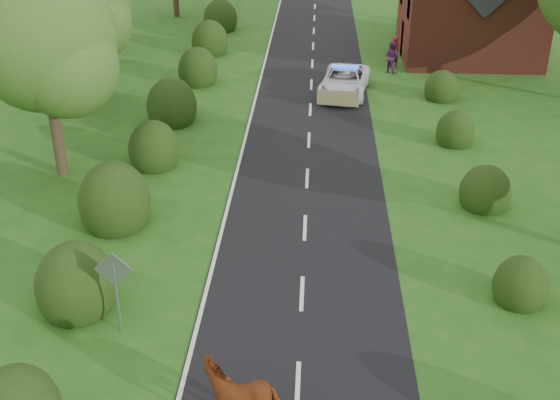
# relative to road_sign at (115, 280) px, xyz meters

# --- Properties ---
(ground) EXTENTS (120.00, 120.00, 0.00)m
(ground) POSITION_rel_road_sign_xyz_m (5.00, -2.00, -1.65)
(ground) COLOR #225318
(road) EXTENTS (6.00, 70.00, 0.02)m
(road) POSITION_rel_road_sign_xyz_m (5.00, 13.00, -1.64)
(road) COLOR black
(road) RESTS_ON ground
(road_markings) EXTENTS (4.96, 70.00, 0.01)m
(road_markings) POSITION_rel_road_sign_xyz_m (3.40, 10.93, -1.63)
(road_markings) COLOR white
(road_markings) RESTS_ON road
(hedgerow_left) EXTENTS (2.75, 50.41, 3.00)m
(hedgerow_left) POSITION_rel_road_sign_xyz_m (-1.51, 9.69, -0.91)
(hedgerow_left) COLOR black
(hedgerow_left) RESTS_ON ground
(hedgerow_right) EXTENTS (2.10, 45.78, 2.10)m
(hedgerow_right) POSITION_rel_road_sign_xyz_m (11.60, 9.21, -1.10)
(hedgerow_right) COLOR black
(hedgerow_right) RESTS_ON ground
(tree_left_a) EXTENTS (5.74, 5.60, 8.38)m
(tree_left_a) POSITION_rel_road_sign_xyz_m (-4.75, 9.86, 3.69)
(tree_left_a) COLOR #332316
(tree_left_a) RESTS_ON ground
(tree_left_b) EXTENTS (5.74, 5.60, 8.07)m
(tree_left_b) POSITION_rel_road_sign_xyz_m (-6.25, 17.86, 3.39)
(tree_left_b) COLOR #332316
(tree_left_b) RESTS_ON ground
(road_sign) EXTENTS (1.06, 0.08, 2.53)m
(road_sign) POSITION_rel_road_sign_xyz_m (0.00, 0.00, 0.00)
(road_sign) COLOR gray
(road_sign) RESTS_ON ground
(cow) EXTENTS (2.30, 1.35, 1.57)m
(cow) POSITION_rel_road_sign_xyz_m (3.79, -3.31, -0.87)
(cow) COLOR maroon
(cow) RESTS_ON ground
(police_van) EXTENTS (3.10, 5.42, 1.56)m
(police_van) POSITION_rel_road_sign_xyz_m (6.76, 20.53, -0.95)
(police_van) COLOR silver
(police_van) RESTS_ON ground
(pedestrian_red) EXTENTS (0.79, 0.65, 1.86)m
(pedestrian_red) POSITION_rel_road_sign_xyz_m (9.80, 25.60, -0.72)
(pedestrian_red) COLOR #A4191E
(pedestrian_red) RESTS_ON ground
(pedestrian_purple) EXTENTS (1.13, 1.11, 1.83)m
(pedestrian_purple) POSITION_rel_road_sign_xyz_m (9.58, 24.56, -0.74)
(pedestrian_purple) COLOR #61256B
(pedestrian_purple) RESTS_ON ground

